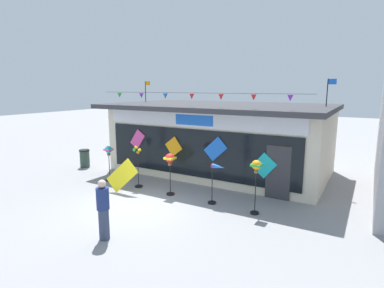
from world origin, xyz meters
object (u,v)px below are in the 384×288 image
Objects in this scene: kite_shop_building at (221,137)px; wind_spinner_center_right at (216,177)px; wind_spinner_far_left at (109,156)px; display_kite_on_ground at (122,176)px; wind_spinner_center_left at (170,162)px; person_near_camera at (103,209)px; trash_bin at (85,158)px; wind_spinner_right at (256,171)px; wind_spinner_left at (138,164)px.

kite_shop_building is 4.67m from wind_spinner_center_right.
kite_shop_building is 6.54× the size of wind_spinner_far_left.
wind_spinner_center_right reaches higher than display_kite_on_ground.
wind_spinner_center_left is at bearing -91.84° from kite_shop_building.
person_near_camera is at bearing -111.29° from wind_spinner_center_right.
wind_spinner_center_left is (-0.14, -4.23, -0.37)m from kite_shop_building.
kite_shop_building is 6.28× the size of wind_spinner_center_left.
kite_shop_building is at bearing 49.28° from wind_spinner_far_left.
trash_bin is at bearing 171.09° from wind_spinner_center_right.
kite_shop_building reaches higher than wind_spinner_center_right.
kite_shop_building is 8.05× the size of display_kite_on_ground.
wind_spinner_far_left is at bearing 177.04° from wind_spinner_center_left.
trash_bin is at bearing 158.95° from wind_spinner_far_left.
wind_spinner_right is 5.29m from display_kite_on_ground.
display_kite_on_ground is at bearing -29.49° from wind_spinner_far_left.
person_near_camera is at bearing -83.23° from wind_spinner_center_left.
person_near_camera reaches higher than wind_spinner_far_left.
wind_spinner_right is 9.77m from trash_bin.
wind_spinner_right is at bearing -2.49° from wind_spinner_left.
wind_spinner_far_left is at bearing -21.05° from trash_bin.
kite_shop_building is 5.39m from wind_spinner_far_left.
wind_spinner_left is 1.38× the size of display_kite_on_ground.
wind_spinner_far_left is 1.70m from wind_spinner_left.
wind_spinner_right is 1.42× the size of display_kite_on_ground.
wind_spinner_left reaches higher than wind_spinner_far_left.
kite_shop_building reaches higher than wind_spinner_left.
display_kite_on_ground is (-0.12, -0.81, -0.32)m from wind_spinner_left.
kite_shop_building is at bearing 135.08° from person_near_camera.
wind_spinner_far_left is 0.93× the size of person_near_camera.
wind_spinner_center_right is at bearing 175.33° from wind_spinner_right.
wind_spinner_far_left is 6.79m from wind_spinner_right.
wind_spinner_far_left is 0.89× the size of wind_spinner_left.
kite_shop_building reaches higher than display_kite_on_ground.
wind_spinner_center_left is 0.90× the size of wind_spinner_right.
kite_shop_building is at bearing 113.20° from wind_spinner_center_right.
display_kite_on_ground is at bearing -111.18° from kite_shop_building.
trash_bin is (-2.85, 1.10, -0.66)m from wind_spinner_far_left.
wind_spinner_center_left is 1.98m from wind_spinner_center_right.
trash_bin is (-6.66, 5.12, -0.39)m from person_near_camera.
kite_shop_building is 5.66× the size of wind_spinner_right.
wind_spinner_center_right is 4.13m from person_near_camera.
wind_spinner_right is at bearing -8.27° from trash_bin.
display_kite_on_ground is (-1.92, -4.95, -0.99)m from kite_shop_building.
kite_shop_building is at bearing 25.06° from trash_bin.
trash_bin is (-9.62, 1.40, -0.98)m from wind_spinner_right.
trash_bin is (-6.34, -2.97, -1.21)m from kite_shop_building.
person_near_camera is 8.41m from trash_bin.
wind_spinner_center_left is 0.97× the size of person_near_camera.
display_kite_on_ground is (-1.78, -0.72, -0.62)m from wind_spinner_center_left.
display_kite_on_ground is (-2.24, 3.14, -0.17)m from person_near_camera.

